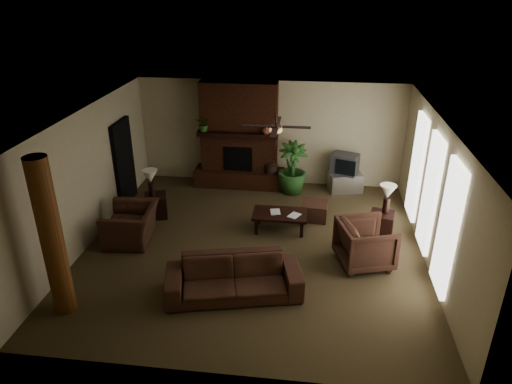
# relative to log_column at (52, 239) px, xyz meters

# --- Properties ---
(room_shell) EXTENTS (7.00, 7.00, 7.00)m
(room_shell) POSITION_rel_log_column_xyz_m (2.95, 2.40, 0.00)
(room_shell) COLOR #4D3F26
(room_shell) RESTS_ON ground
(fireplace) EXTENTS (2.40, 0.70, 2.80)m
(fireplace) POSITION_rel_log_column_xyz_m (2.15, 5.62, -0.24)
(fireplace) COLOR #492213
(fireplace) RESTS_ON ground
(windows) EXTENTS (0.08, 3.65, 2.35)m
(windows) POSITION_rel_log_column_xyz_m (6.40, 2.60, -0.05)
(windows) COLOR white
(windows) RESTS_ON ground
(log_column) EXTENTS (0.36, 0.36, 2.80)m
(log_column) POSITION_rel_log_column_xyz_m (0.00, 0.00, 0.00)
(log_column) COLOR brown
(log_column) RESTS_ON ground
(doorway) EXTENTS (0.10, 1.00, 2.10)m
(doorway) POSITION_rel_log_column_xyz_m (-0.49, 4.20, -0.35)
(doorway) COLOR black
(doorway) RESTS_ON ground
(ceiling_fan) EXTENTS (1.35, 1.35, 0.37)m
(ceiling_fan) POSITION_rel_log_column_xyz_m (3.35, 2.70, 1.13)
(ceiling_fan) COLOR black
(ceiling_fan) RESTS_ON ceiling
(sofa) EXTENTS (2.49, 1.22, 0.93)m
(sofa) POSITION_rel_log_column_xyz_m (2.80, 0.78, -0.93)
(sofa) COLOR #44281D
(sofa) RESTS_ON ground
(armchair_left) EXTENTS (0.86, 1.23, 1.02)m
(armchair_left) POSITION_rel_log_column_xyz_m (0.31, 2.37, -0.89)
(armchair_left) COLOR #44281D
(armchair_left) RESTS_ON ground
(armchair_right) EXTENTS (1.17, 1.21, 1.01)m
(armchair_right) POSITION_rel_log_column_xyz_m (5.20, 2.05, -0.89)
(armchair_right) COLOR #44281D
(armchair_right) RESTS_ON ground
(coffee_table) EXTENTS (1.20, 0.70, 0.43)m
(coffee_table) POSITION_rel_log_column_xyz_m (3.44, 3.19, -1.03)
(coffee_table) COLOR black
(coffee_table) RESTS_ON ground
(ottoman) EXTENTS (0.65, 0.65, 0.40)m
(ottoman) POSITION_rel_log_column_xyz_m (4.20, 3.87, -1.20)
(ottoman) COLOR #44281D
(ottoman) RESTS_ON ground
(tv_stand) EXTENTS (0.95, 0.70, 0.50)m
(tv_stand) POSITION_rel_log_column_xyz_m (5.00, 5.52, -1.15)
(tv_stand) COLOR #BCBCBF
(tv_stand) RESTS_ON ground
(tv) EXTENTS (0.78, 0.71, 0.52)m
(tv) POSITION_rel_log_column_xyz_m (4.95, 5.53, -0.64)
(tv) COLOR #393A3C
(tv) RESTS_ON tv_stand
(floor_vase) EXTENTS (0.34, 0.34, 0.77)m
(floor_vase) POSITION_rel_log_column_xyz_m (3.03, 5.44, -0.97)
(floor_vase) COLOR black
(floor_vase) RESTS_ON ground
(floor_plant) EXTENTS (1.18, 1.54, 0.76)m
(floor_plant) POSITION_rel_log_column_xyz_m (3.59, 5.28, -1.02)
(floor_plant) COLOR #285221
(floor_plant) RESTS_ON ground
(side_table_left) EXTENTS (0.62, 0.62, 0.55)m
(side_table_left) POSITION_rel_log_column_xyz_m (0.47, 3.51, -1.12)
(side_table_left) COLOR black
(side_table_left) RESTS_ON ground
(lamp_left) EXTENTS (0.39, 0.39, 0.65)m
(lamp_left) POSITION_rel_log_column_xyz_m (0.42, 3.46, -0.40)
(lamp_left) COLOR black
(lamp_left) RESTS_ON side_table_left
(side_table_right) EXTENTS (0.60, 0.60, 0.55)m
(side_table_right) POSITION_rel_log_column_xyz_m (5.66, 3.22, -1.12)
(side_table_right) COLOR black
(side_table_right) RESTS_ON ground
(lamp_right) EXTENTS (0.43, 0.43, 0.65)m
(lamp_right) POSITION_rel_log_column_xyz_m (5.72, 3.27, -0.40)
(lamp_right) COLOR black
(lamp_right) RESTS_ON side_table_right
(mantel_plant) EXTENTS (0.46, 0.49, 0.33)m
(mantel_plant) POSITION_rel_log_column_xyz_m (1.29, 5.35, 0.32)
(mantel_plant) COLOR #285221
(mantel_plant) RESTS_ON fireplace
(mantel_vase) EXTENTS (0.23, 0.24, 0.22)m
(mantel_vase) POSITION_rel_log_column_xyz_m (2.90, 5.32, 0.27)
(mantel_vase) COLOR brown
(mantel_vase) RESTS_ON fireplace
(book_a) EXTENTS (0.22, 0.06, 0.29)m
(book_a) POSITION_rel_log_column_xyz_m (3.23, 3.18, -0.83)
(book_a) COLOR #999999
(book_a) RESTS_ON coffee_table
(book_b) EXTENTS (0.20, 0.12, 0.29)m
(book_b) POSITION_rel_log_column_xyz_m (3.67, 3.14, -0.82)
(book_b) COLOR #999999
(book_b) RESTS_ON coffee_table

